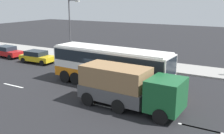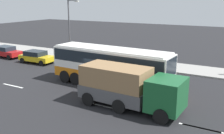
# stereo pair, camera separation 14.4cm
# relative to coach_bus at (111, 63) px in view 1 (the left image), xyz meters

# --- Properties ---
(ground_plane) EXTENTS (120.00, 120.00, 0.00)m
(ground_plane) POSITION_rel_coach_bus_xyz_m (-0.70, -0.97, -2.06)
(ground_plane) COLOR black
(sidewalk_curb) EXTENTS (80.00, 4.00, 0.15)m
(sidewalk_curb) POSITION_rel_coach_bus_xyz_m (-0.70, 8.70, -1.98)
(sidewalk_curb) COLOR gray
(sidewalk_curb) RESTS_ON ground_plane
(lane_centreline) EXTENTS (45.08, 0.16, 0.01)m
(lane_centreline) POSITION_rel_coach_bus_xyz_m (2.68, -4.00, -2.06)
(lane_centreline) COLOR white
(lane_centreline) RESTS_ON ground_plane
(coach_bus) EXTENTS (10.68, 3.09, 3.32)m
(coach_bus) POSITION_rel_coach_bus_xyz_m (0.00, 0.00, 0.00)
(coach_bus) COLOR orange
(coach_bus) RESTS_ON ground_plane
(cargo_truck) EXTENTS (7.29, 2.90, 2.80)m
(cargo_truck) POSITION_rel_coach_bus_xyz_m (3.31, -3.33, -0.52)
(cargo_truck) COLOR #19592D
(cargo_truck) RESTS_ON ground_plane
(car_yellow_taxi) EXTENTS (4.25, 2.01, 1.43)m
(car_yellow_taxi) POSITION_rel_coach_bus_xyz_m (-11.84, 3.25, -1.30)
(car_yellow_taxi) COLOR gold
(car_yellow_taxi) RESTS_ON ground_plane
(car_red_compact) EXTENTS (4.31, 2.05, 1.44)m
(car_red_compact) POSITION_rel_coach_bus_xyz_m (-17.51, 3.65, -1.29)
(car_red_compact) COLOR #B21919
(car_red_compact) RESTS_ON ground_plane
(street_lamp) EXTENTS (1.63, 0.24, 7.16)m
(street_lamp) POSITION_rel_coach_bus_xyz_m (-10.00, 7.45, 2.18)
(street_lamp) COLOR #47474C
(street_lamp) RESTS_ON sidewalk_curb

